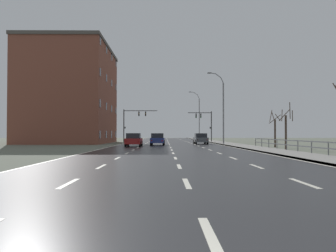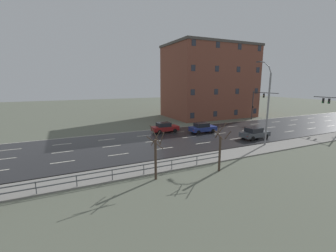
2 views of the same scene
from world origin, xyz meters
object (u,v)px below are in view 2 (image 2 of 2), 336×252
traffic_signal_right (334,108)px  car_near_right (165,127)px  car_near_left (203,128)px  car_mid_centre (255,133)px  brick_building (209,81)px  traffic_signal_left (259,100)px  street_lamp_midground (267,105)px

traffic_signal_right → car_near_right: traffic_signal_right is taller
traffic_signal_right → car_near_left: size_ratio=1.35×
car_mid_centre → brick_building: bearing=160.4°
traffic_signal_right → car_near_left: traffic_signal_right is taller
car_mid_centre → brick_building: 22.67m
car_near_left → traffic_signal_left: bearing=107.5°
car_near_right → brick_building: size_ratio=0.22×
traffic_signal_right → brick_building: (-22.75, -6.68, 4.01)m
street_lamp_midground → car_near_left: 10.37m
car_mid_centre → brick_building: brick_building is taller
car_near_right → traffic_signal_left: bearing=95.9°
traffic_signal_right → car_mid_centre: size_ratio=1.35×
street_lamp_midground → traffic_signal_left: 19.35m
street_lamp_midground → traffic_signal_right: bearing=92.5°
car_near_right → brick_building: bearing=126.1°
car_mid_centre → car_near_left: bearing=-145.8°
car_near_left → car_near_right: bearing=-116.2°
traffic_signal_left → street_lamp_midground: bearing=-44.4°
car_near_right → car_mid_centre: 12.92m
car_near_right → brick_building: (-11.69, 16.23, 7.04)m
traffic_signal_right → traffic_signal_left: (-13.17, -1.31, 0.27)m
traffic_signal_right → car_near_right: bearing=-115.8°
traffic_signal_left → car_near_left: 17.46m
street_lamp_midground → car_near_right: size_ratio=2.47×
car_near_left → brick_building: 19.47m
traffic_signal_left → car_near_left: (4.78, -16.47, -3.30)m
street_lamp_midground → traffic_signal_right: size_ratio=1.81×
traffic_signal_left → brick_building: bearing=-150.8°
traffic_signal_left → car_near_left: traffic_signal_left is taller
traffic_signal_right → car_near_right: (-11.06, -22.91, -3.03)m
car_mid_centre → brick_building: (-20.47, 6.75, 7.04)m
brick_building → traffic_signal_left: bearing=29.2°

